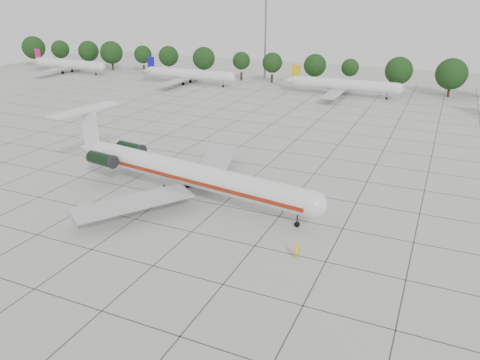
{
  "coord_description": "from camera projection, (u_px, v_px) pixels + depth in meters",
  "views": [
    {
      "loc": [
        25.0,
        -49.85,
        26.29
      ],
      "look_at": [
        2.09,
        1.18,
        3.5
      ],
      "focal_mm": 35.0,
      "sensor_mm": 36.0,
      "label": 1
    }
  ],
  "objects": [
    {
      "name": "bg_airliner_a",
      "position": [
        68.0,
        64.0,
        158.23
      ],
      "size": [
        28.24,
        27.2,
        7.4
      ],
      "color": "silver",
      "rests_on": "ground"
    },
    {
      "name": "floodlight_mast",
      "position": [
        265.0,
        32.0,
        145.24
      ],
      "size": [
        1.6,
        1.6,
        25.45
      ],
      "color": "slate",
      "rests_on": "ground"
    },
    {
      "name": "main_airliner",
      "position": [
        179.0,
        171.0,
        63.58
      ],
      "size": [
        41.48,
        32.42,
        9.77
      ],
      "rotation": [
        0.0,
        0.0,
        -0.15
      ],
      "color": "silver",
      "rests_on": "ground"
    },
    {
      "name": "apron_joints",
      "position": [
        264.0,
        168.0,
        74.19
      ],
      "size": [
        170.0,
        170.0,
        0.02
      ],
      "primitive_type": "cube",
      "color": "#383838",
      "rests_on": "ground"
    },
    {
      "name": "tree_line",
      "position": [
        315.0,
        65.0,
        135.51
      ],
      "size": [
        249.86,
        8.44,
        10.22
      ],
      "color": "#332114",
      "rests_on": "ground"
    },
    {
      "name": "bg_airliner_c",
      "position": [
        343.0,
        85.0,
        123.89
      ],
      "size": [
        28.24,
        27.2,
        7.4
      ],
      "color": "silver",
      "rests_on": "ground"
    },
    {
      "name": "ground",
      "position": [
        222.0,
        205.0,
        61.52
      ],
      "size": [
        260.0,
        260.0,
        0.0
      ],
      "primitive_type": "plane",
      "color": "#B8B9B1",
      "rests_on": "ground"
    },
    {
      "name": "ground_crew",
      "position": [
        297.0,
        251.0,
        48.99
      ],
      "size": [
        0.79,
        0.72,
        1.82
      ],
      "primitive_type": "imported",
      "rotation": [
        0.0,
        0.0,
        3.71
      ],
      "color": "yellow",
      "rests_on": "ground"
    },
    {
      "name": "bg_airliner_b",
      "position": [
        189.0,
        74.0,
        139.44
      ],
      "size": [
        28.24,
        27.2,
        7.4
      ],
      "color": "silver",
      "rests_on": "ground"
    }
  ]
}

